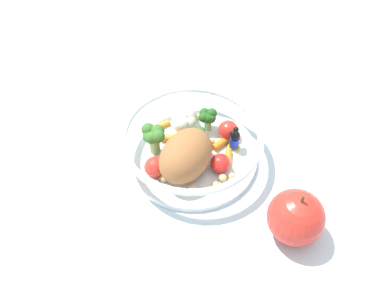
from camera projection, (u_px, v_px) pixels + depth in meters
ground_plane at (201, 161)px, 0.61m from camera, size 2.40×2.40×0.00m
food_container at (190, 144)px, 0.59m from camera, size 0.21×0.21×0.07m
loose_apple at (296, 217)px, 0.50m from camera, size 0.07×0.07×0.09m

